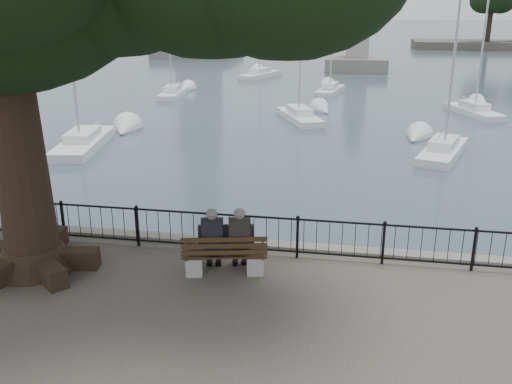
% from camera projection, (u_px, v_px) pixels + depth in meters
% --- Properties ---
extents(harbor, '(260.00, 260.00, 1.20)m').
position_uv_depth(harbor, '(259.00, 264.00, 14.48)').
color(harbor, slate).
rests_on(harbor, ground).
extents(railing, '(22.06, 0.06, 1.00)m').
position_uv_depth(railing, '(256.00, 233.00, 13.68)').
color(railing, black).
rests_on(railing, ground).
extents(bench, '(1.97, 0.96, 1.00)m').
position_uv_depth(bench, '(225.00, 259.00, 12.77)').
color(bench, '#99968D').
rests_on(bench, ground).
extents(person_left, '(0.56, 0.84, 1.58)m').
position_uv_depth(person_left, '(213.00, 242.00, 12.75)').
color(person_left, black).
rests_on(person_left, ground).
extents(person_right, '(0.56, 0.84, 1.58)m').
position_uv_depth(person_right, '(240.00, 242.00, 12.77)').
color(person_right, black).
rests_on(person_right, ground).
extents(lion_monument, '(6.09, 6.09, 8.96)m').
position_uv_depth(lion_monument, '(358.00, 47.00, 57.35)').
color(lion_monument, slate).
rests_on(lion_monument, ground).
extents(sailboat_a, '(2.76, 6.29, 11.01)m').
position_uv_depth(sailboat_a, '(83.00, 141.00, 27.73)').
color(sailboat_a, white).
rests_on(sailboat_a, ground).
extents(sailboat_b, '(3.40, 5.26, 10.18)m').
position_uv_depth(sailboat_b, '(299.00, 115.00, 34.02)').
color(sailboat_b, white).
rests_on(sailboat_b, ground).
extents(sailboat_c, '(2.98, 5.39, 9.53)m').
position_uv_depth(sailboat_c, '(443.00, 149.00, 26.32)').
color(sailboat_c, white).
rests_on(sailboat_c, ground).
extents(sailboat_d, '(3.10, 5.26, 9.16)m').
position_uv_depth(sailboat_d, '(474.00, 110.00, 35.63)').
color(sailboat_d, white).
rests_on(sailboat_d, ground).
extents(sailboat_e, '(1.67, 4.82, 10.08)m').
position_uv_depth(sailboat_e, '(173.00, 92.00, 42.44)').
color(sailboat_e, white).
rests_on(sailboat_e, ground).
extents(sailboat_f, '(2.13, 4.87, 9.77)m').
position_uv_depth(sailboat_f, '(330.00, 89.00, 43.92)').
color(sailboat_f, white).
rests_on(sailboat_f, ground).
extents(sailboat_h, '(3.42, 5.54, 13.67)m').
position_uv_depth(sailboat_h, '(260.00, 73.00, 52.72)').
color(sailboat_h, white).
rests_on(sailboat_h, ground).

